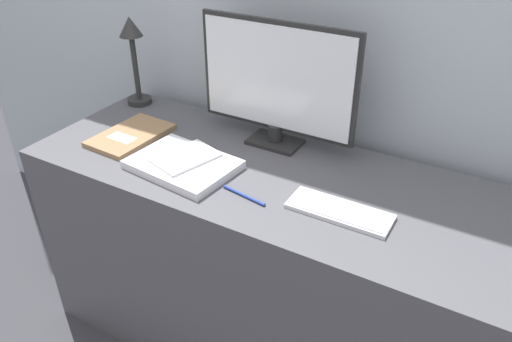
% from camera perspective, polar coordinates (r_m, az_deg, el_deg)
% --- Properties ---
extents(desk, '(1.49, 0.56, 0.73)m').
position_cam_1_polar(desk, '(1.70, 1.03, -10.63)').
color(desk, '#4C4C51').
rests_on(desk, ground_plane).
extents(monitor, '(0.52, 0.11, 0.40)m').
position_cam_1_polar(monitor, '(1.55, 2.37, 10.06)').
color(monitor, '#262626').
rests_on(monitor, desk).
extents(keyboard, '(0.28, 0.10, 0.01)m').
position_cam_1_polar(keyboard, '(1.32, 9.51, -4.55)').
color(keyboard, silver).
rests_on(keyboard, desk).
extents(laptop, '(0.33, 0.25, 0.03)m').
position_cam_1_polar(laptop, '(1.51, -8.32, 0.74)').
color(laptop, silver).
rests_on(laptop, desk).
extents(ereader, '(0.18, 0.21, 0.01)m').
position_cam_1_polar(ereader, '(1.51, -8.05, 1.57)').
color(ereader, white).
rests_on(ereader, laptop).
extents(desk_lamp, '(0.09, 0.09, 0.33)m').
position_cam_1_polar(desk_lamp, '(1.91, -13.89, 13.40)').
color(desk_lamp, '#282828').
rests_on(desk_lamp, desk).
extents(notebook, '(0.18, 0.28, 0.02)m').
position_cam_1_polar(notebook, '(1.72, -14.13, 3.97)').
color(notebook, '#93704C').
rests_on(notebook, desk).
extents(pen, '(0.15, 0.03, 0.01)m').
position_cam_1_polar(pen, '(1.37, -1.39, -2.81)').
color(pen, navy).
rests_on(pen, desk).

